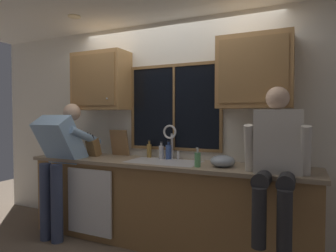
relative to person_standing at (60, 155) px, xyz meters
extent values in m
cube|color=silver|center=(1.17, 0.68, 0.31)|extent=(5.57, 0.12, 2.55)
cylinder|color=#FFEAB2|center=(0.22, 0.02, 1.58)|extent=(0.14, 0.14, 0.01)
cube|color=black|center=(1.20, 0.61, 0.56)|extent=(1.10, 0.02, 0.95)
cube|color=brown|center=(1.20, 0.60, 1.05)|extent=(1.17, 0.02, 0.04)
cube|color=brown|center=(1.20, 0.60, 0.07)|extent=(1.17, 0.02, 0.04)
cube|color=brown|center=(0.63, 0.60, 0.56)|extent=(0.03, 0.02, 0.95)
cube|color=brown|center=(1.77, 0.60, 0.56)|extent=(0.03, 0.02, 0.95)
cube|color=brown|center=(1.20, 0.60, 0.56)|extent=(0.02, 0.02, 0.95)
cube|color=olive|center=(1.17, 0.33, -0.53)|extent=(3.17, 0.58, 0.88)
cube|color=gray|center=(1.17, 0.31, -0.07)|extent=(3.23, 0.62, 0.04)
cube|color=white|center=(0.42, 0.01, -0.51)|extent=(0.60, 0.02, 0.74)
cube|color=#A87A47|center=(0.26, 0.46, 0.89)|extent=(0.72, 0.33, 0.72)
cube|color=olive|center=(0.26, 0.29, 0.89)|extent=(0.64, 0.01, 0.62)
sphere|color=#B2B2B7|center=(0.47, 0.28, 0.66)|extent=(0.02, 0.02, 0.02)
cube|color=#A87A47|center=(2.14, 0.46, 0.89)|extent=(0.72, 0.33, 0.72)
cube|color=olive|center=(2.14, 0.29, 0.89)|extent=(0.64, 0.01, 0.62)
sphere|color=#B2B2B7|center=(2.36, 0.28, 0.66)|extent=(0.02, 0.02, 0.02)
cube|color=#B7B7BC|center=(1.20, 0.32, -0.06)|extent=(0.80, 0.46, 0.02)
cube|color=#9C9CA0|center=(1.00, 0.32, -0.16)|extent=(0.36, 0.42, 0.20)
cube|color=#9C9CA0|center=(1.40, 0.32, -0.16)|extent=(0.36, 0.42, 0.20)
cube|color=#B7B7BC|center=(1.20, 0.32, -0.16)|extent=(0.04, 0.42, 0.20)
cylinder|color=silver|center=(1.20, 0.54, 0.10)|extent=(0.03, 0.03, 0.30)
torus|color=silver|center=(1.20, 0.48, 0.27)|extent=(0.16, 0.02, 0.16)
cylinder|color=silver|center=(1.28, 0.54, 0.00)|extent=(0.03, 0.03, 0.09)
cylinder|color=#384260|center=(-0.08, -0.14, -0.53)|extent=(0.13, 0.13, 0.88)
cylinder|color=#384260|center=(0.09, -0.14, -0.53)|extent=(0.13, 0.13, 0.88)
cube|color=#8CB2DB|center=(0.00, 0.01, 0.16)|extent=(0.44, 0.48, 0.61)
sphere|color=beige|center=(0.00, 0.21, 0.50)|extent=(0.21, 0.21, 0.21)
cylinder|color=#8CB2DB|center=(-0.22, 0.19, 0.21)|extent=(0.09, 0.52, 0.26)
cylinder|color=#8CB2DB|center=(0.22, 0.19, 0.21)|extent=(0.09, 0.52, 0.26)
cylinder|color=#262628|center=(2.29, -0.07, -0.07)|extent=(0.14, 0.43, 0.16)
cylinder|color=#262628|center=(2.47, -0.07, -0.07)|extent=(0.14, 0.43, 0.16)
cylinder|color=#262628|center=(2.29, -0.29, -0.32)|extent=(0.11, 0.11, 0.46)
cylinder|color=#262628|center=(2.47, -0.29, -0.32)|extent=(0.11, 0.11, 0.46)
cube|color=beige|center=(2.38, 0.15, 0.23)|extent=(0.42, 0.25, 0.56)
sphere|color=beige|center=(2.38, 0.15, 0.61)|extent=(0.20, 0.20, 0.20)
cylinder|color=beige|center=(2.15, 0.10, 0.15)|extent=(0.08, 0.20, 0.47)
cylinder|color=beige|center=(2.61, 0.10, 0.15)|extent=(0.08, 0.20, 0.47)
cube|color=olive|center=(0.22, 0.34, 0.06)|extent=(0.12, 0.18, 0.25)
cylinder|color=black|center=(0.19, 0.28, 0.21)|extent=(0.02, 0.05, 0.09)
cylinder|color=black|center=(0.22, 0.29, 0.20)|extent=(0.02, 0.04, 0.08)
cylinder|color=black|center=(0.26, 0.29, 0.20)|extent=(0.02, 0.04, 0.06)
cube|color=#997047|center=(0.47, 0.54, 0.12)|extent=(0.25, 0.09, 0.33)
ellipsoid|color=#8C99A8|center=(1.87, 0.28, 0.01)|extent=(0.24, 0.24, 0.12)
cylinder|color=#59A566|center=(1.65, 0.16, 0.02)|extent=(0.06, 0.06, 0.14)
cylinder|color=silver|center=(1.65, 0.16, 0.12)|extent=(0.02, 0.02, 0.04)
cylinder|color=silver|center=(1.65, 0.14, 0.14)|extent=(0.01, 0.04, 0.01)
cylinder|color=#334C8C|center=(1.17, 0.50, 0.04)|extent=(0.07, 0.07, 0.16)
cylinder|color=navy|center=(1.17, 0.50, 0.14)|extent=(0.03, 0.03, 0.04)
cylinder|color=black|center=(1.17, 0.50, 0.17)|extent=(0.03, 0.03, 0.01)
cylinder|color=#B7B7BC|center=(1.08, 0.50, 0.03)|extent=(0.06, 0.06, 0.15)
cylinder|color=#929296|center=(1.08, 0.50, 0.13)|extent=(0.03, 0.03, 0.04)
cylinder|color=black|center=(1.08, 0.50, 0.15)|extent=(0.03, 0.03, 0.01)
cylinder|color=olive|center=(0.90, 0.54, 0.03)|extent=(0.06, 0.06, 0.16)
cylinder|color=brown|center=(0.90, 0.54, 0.13)|extent=(0.03, 0.03, 0.04)
cylinder|color=black|center=(0.90, 0.54, 0.16)|extent=(0.03, 0.03, 0.01)
camera|label=1|loc=(2.57, -2.56, 0.46)|focal=31.19mm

